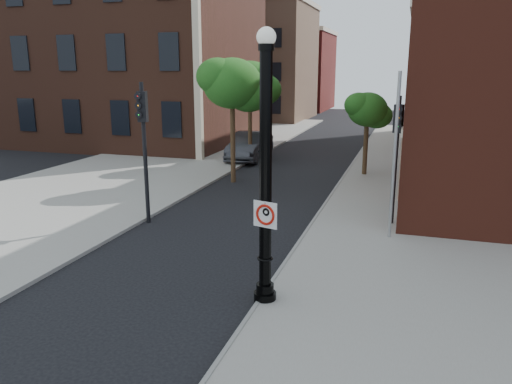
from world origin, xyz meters
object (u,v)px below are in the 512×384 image
(no_parking_sign, at_px, (265,214))
(traffic_signal_right, at_px, (397,140))
(traffic_signal_left, at_px, (143,130))
(lamppost, at_px, (266,185))
(parked_car, at_px, (250,146))

(no_parking_sign, relative_size, traffic_signal_right, 0.13)
(no_parking_sign, distance_m, traffic_signal_left, 7.99)
(lamppost, xyz_separation_m, traffic_signal_left, (-5.98, 4.97, 0.47))
(traffic_signal_left, bearing_deg, parked_car, 78.38)
(no_parking_sign, bearing_deg, traffic_signal_right, 85.49)
(parked_car, bearing_deg, no_parking_sign, -73.55)
(parked_car, relative_size, traffic_signal_right, 1.12)
(no_parking_sign, relative_size, parked_car, 0.12)
(no_parking_sign, xyz_separation_m, parked_car, (-6.51, 18.73, -1.45))
(no_parking_sign, distance_m, traffic_signal_right, 7.86)
(lamppost, relative_size, traffic_signal_left, 1.26)
(traffic_signal_left, xyz_separation_m, traffic_signal_right, (8.62, 2.24, -0.30))
(parked_car, bearing_deg, traffic_signal_left, -90.67)
(traffic_signal_left, relative_size, traffic_signal_right, 1.10)
(lamppost, xyz_separation_m, no_parking_sign, (0.04, -0.16, -0.66))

